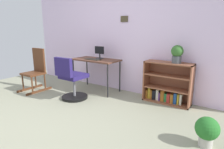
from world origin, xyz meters
TOP-DOWN VIEW (x-y plane):
  - ground_plane at (0.00, 0.00)m, footprint 6.24×6.24m
  - wall_back at (0.00, 2.15)m, footprint 5.20×0.12m
  - desk at (-0.30, 1.74)m, footprint 1.05×0.54m
  - monitor at (-0.28, 1.85)m, footprint 0.24×0.18m
  - keyboard at (-0.30, 1.63)m, footprint 0.37×0.13m
  - office_chair at (-0.34, 1.02)m, footprint 0.52×0.55m
  - rocking_chair at (-1.46, 0.99)m, footprint 0.42×0.64m
  - bookshelf_low at (1.26, 1.95)m, footprint 0.88×0.30m
  - potted_plant_on_shelf at (1.41, 1.90)m, footprint 0.21×0.21m
  - potted_plant_floor at (2.13, 0.82)m, footprint 0.28×0.28m

SIDE VIEW (x-z plane):
  - ground_plane at x=0.00m, z-range 0.00..0.00m
  - potted_plant_floor at x=2.13m, z-range 0.02..0.39m
  - bookshelf_low at x=1.26m, z-range -0.05..0.73m
  - office_chair at x=-0.34m, z-range -0.06..0.80m
  - rocking_chair at x=-1.46m, z-range 0.00..0.95m
  - desk at x=-0.30m, z-range 0.30..1.03m
  - keyboard at x=-0.30m, z-range 0.73..0.75m
  - monitor at x=-0.28m, z-range 0.72..1.00m
  - potted_plant_on_shelf at x=1.41m, z-range 0.80..1.12m
  - wall_back at x=0.00m, z-range 0.00..2.30m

